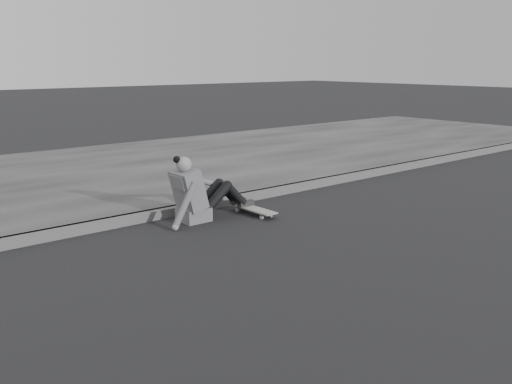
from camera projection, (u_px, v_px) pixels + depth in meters
ground at (370, 248)px, 6.35m from camera, size 80.00×80.00×0.00m
curb at (229, 200)px, 8.26m from camera, size 24.00×0.16×0.12m
sidewalk at (130, 170)px, 10.52m from camera, size 24.00×6.00×0.12m
skateboard at (253, 209)px, 7.70m from camera, size 0.20×0.78×0.09m
seated_woman at (198, 193)px, 7.36m from camera, size 1.38×0.46×0.88m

